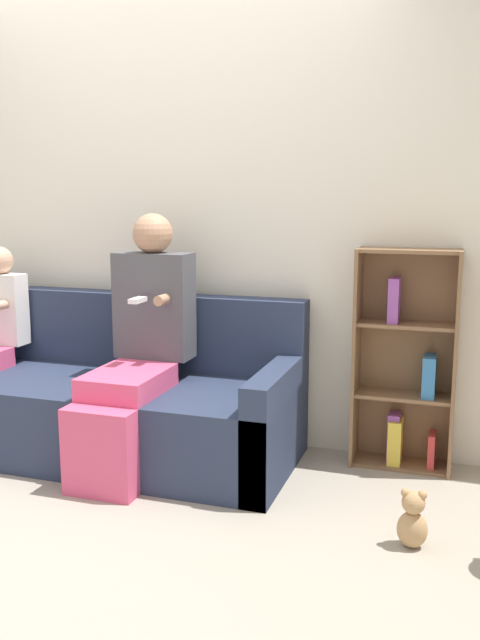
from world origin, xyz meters
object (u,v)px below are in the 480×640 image
adult_seated (139,339)px  teddy_bear (413,520)px  couch (99,402)px  bookshelf (405,368)px

adult_seated → teddy_bear: bearing=-17.9°
couch → bookshelf: 1.64m
adult_seated → teddy_bear: (1.41, -0.46, -0.54)m
bookshelf → teddy_bear: bearing=-82.3°
adult_seated → bookshelf: adult_seated is taller
couch → adult_seated: size_ratio=1.67×
adult_seated → couch: bearing=163.6°
bookshelf → teddy_bear: (0.12, -0.86, -0.40)m
couch → bookshelf: (1.59, 0.32, 0.24)m
couch → bookshelf: bookshelf is taller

